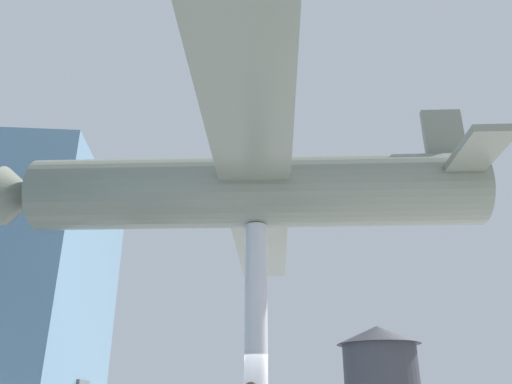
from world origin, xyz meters
TOP-DOWN VIEW (x-y plane):
  - support_pylon_central at (0.00, 0.00)m, footprint 0.57×0.57m
  - suspended_airplane at (0.02, 0.17)m, footprint 18.72×13.34m

SIDE VIEW (x-z plane):
  - support_pylon_central at x=0.00m, z-range 0.00..5.74m
  - suspended_airplane at x=0.02m, z-range 5.03..8.41m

